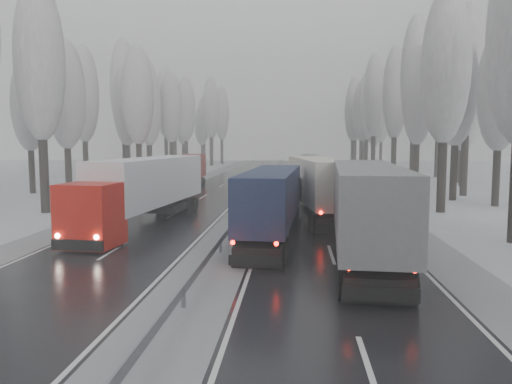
# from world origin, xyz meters

# --- Properties ---
(ground) EXTENTS (260.00, 260.00, 0.00)m
(ground) POSITION_xyz_m (0.00, 0.00, 0.00)
(ground) COLOR silver
(ground) RESTS_ON ground
(carriageway_right) EXTENTS (7.50, 200.00, 0.03)m
(carriageway_right) POSITION_xyz_m (5.25, 30.00, 0.01)
(carriageway_right) COLOR black
(carriageway_right) RESTS_ON ground
(carriageway_left) EXTENTS (7.50, 200.00, 0.03)m
(carriageway_left) POSITION_xyz_m (-5.25, 30.00, 0.01)
(carriageway_left) COLOR black
(carriageway_left) RESTS_ON ground
(median_slush) EXTENTS (3.00, 200.00, 0.04)m
(median_slush) POSITION_xyz_m (0.00, 30.00, 0.02)
(median_slush) COLOR gray
(median_slush) RESTS_ON ground
(shoulder_right) EXTENTS (2.40, 200.00, 0.04)m
(shoulder_right) POSITION_xyz_m (10.20, 30.00, 0.02)
(shoulder_right) COLOR gray
(shoulder_right) RESTS_ON ground
(shoulder_left) EXTENTS (2.40, 200.00, 0.04)m
(shoulder_left) POSITION_xyz_m (-10.20, 30.00, 0.02)
(shoulder_left) COLOR gray
(shoulder_left) RESTS_ON ground
(median_guardrail) EXTENTS (0.12, 200.00, 0.76)m
(median_guardrail) POSITION_xyz_m (0.00, 29.99, 0.60)
(median_guardrail) COLOR slate
(median_guardrail) RESTS_ON ground
(tree_18) EXTENTS (3.60, 3.60, 16.58)m
(tree_18) POSITION_xyz_m (14.51, 27.03, 10.70)
(tree_18) COLOR black
(tree_18) RESTS_ON ground
(tree_19) EXTENTS (3.60, 3.60, 14.57)m
(tree_19) POSITION_xyz_m (20.02, 31.03, 9.42)
(tree_19) COLOR black
(tree_19) RESTS_ON ground
(tree_20) EXTENTS (3.60, 3.60, 15.71)m
(tree_20) POSITION_xyz_m (17.90, 35.17, 10.14)
(tree_20) COLOR black
(tree_20) RESTS_ON ground
(tree_21) EXTENTS (3.60, 3.60, 18.62)m
(tree_21) POSITION_xyz_m (20.12, 39.17, 12.00)
(tree_21) COLOR black
(tree_21) RESTS_ON ground
(tree_22) EXTENTS (3.60, 3.60, 15.86)m
(tree_22) POSITION_xyz_m (17.02, 45.60, 10.24)
(tree_22) COLOR black
(tree_22) RESTS_ON ground
(tree_23) EXTENTS (3.60, 3.60, 13.55)m
(tree_23) POSITION_xyz_m (23.31, 49.60, 8.77)
(tree_23) COLOR black
(tree_23) RESTS_ON ground
(tree_24) EXTENTS (3.60, 3.60, 20.49)m
(tree_24) POSITION_xyz_m (17.90, 51.02, 13.19)
(tree_24) COLOR black
(tree_24) RESTS_ON ground
(tree_25) EXTENTS (3.60, 3.60, 19.44)m
(tree_25) POSITION_xyz_m (24.81, 55.02, 12.52)
(tree_25) COLOR black
(tree_25) RESTS_ON ground
(tree_26) EXTENTS (3.60, 3.60, 18.78)m
(tree_26) POSITION_xyz_m (17.56, 61.27, 12.10)
(tree_26) COLOR black
(tree_26) RESTS_ON ground
(tree_27) EXTENTS (3.60, 3.60, 17.62)m
(tree_27) POSITION_xyz_m (24.72, 65.27, 11.36)
(tree_27) COLOR black
(tree_27) RESTS_ON ground
(tree_28) EXTENTS (3.60, 3.60, 19.62)m
(tree_28) POSITION_xyz_m (16.34, 71.95, 12.64)
(tree_28) COLOR black
(tree_28) RESTS_ON ground
(tree_29) EXTENTS (3.60, 3.60, 18.11)m
(tree_29) POSITION_xyz_m (23.71, 75.95, 11.67)
(tree_29) COLOR black
(tree_29) RESTS_ON ground
(tree_30) EXTENTS (3.60, 3.60, 17.86)m
(tree_30) POSITION_xyz_m (16.56, 81.70, 11.52)
(tree_30) COLOR black
(tree_30) RESTS_ON ground
(tree_31) EXTENTS (3.60, 3.60, 18.58)m
(tree_31) POSITION_xyz_m (22.48, 85.70, 11.97)
(tree_31) COLOR black
(tree_31) RESTS_ON ground
(tree_32) EXTENTS (3.60, 3.60, 17.33)m
(tree_32) POSITION_xyz_m (16.63, 89.21, 11.18)
(tree_32) COLOR black
(tree_32) RESTS_ON ground
(tree_33) EXTENTS (3.60, 3.60, 14.33)m
(tree_33) POSITION_xyz_m (19.77, 93.21, 9.26)
(tree_33) COLOR black
(tree_33) RESTS_ON ground
(tree_34) EXTENTS (3.60, 3.60, 17.63)m
(tree_34) POSITION_xyz_m (15.73, 96.32, 11.37)
(tree_34) COLOR black
(tree_34) RESTS_ON ground
(tree_35) EXTENTS (3.60, 3.60, 18.25)m
(tree_35) POSITION_xyz_m (24.94, 100.32, 11.77)
(tree_35) COLOR black
(tree_35) RESTS_ON ground
(tree_36) EXTENTS (3.60, 3.60, 20.23)m
(tree_36) POSITION_xyz_m (17.04, 106.16, 13.02)
(tree_36) COLOR black
(tree_36) RESTS_ON ground
(tree_37) EXTENTS (3.60, 3.60, 16.37)m
(tree_37) POSITION_xyz_m (24.02, 110.16, 10.56)
(tree_37) COLOR black
(tree_37) RESTS_ON ground
(tree_38) EXTENTS (3.60, 3.60, 17.97)m
(tree_38) POSITION_xyz_m (18.73, 116.73, 11.59)
(tree_38) COLOR black
(tree_38) RESTS_ON ground
(tree_39) EXTENTS (3.60, 3.60, 16.19)m
(tree_39) POSITION_xyz_m (21.55, 120.73, 10.45)
(tree_39) COLOR black
(tree_39) RESTS_ON ground
(tree_58) EXTENTS (3.60, 3.60, 17.21)m
(tree_58) POSITION_xyz_m (-15.13, 24.57, 11.10)
(tree_58) COLOR black
(tree_58) RESTS_ON ground
(tree_60) EXTENTS (3.60, 3.60, 14.84)m
(tree_60) POSITION_xyz_m (-17.75, 34.20, 9.59)
(tree_60) COLOR black
(tree_60) RESTS_ON ground
(tree_61) EXTENTS (3.60, 3.60, 13.95)m
(tree_61) POSITION_xyz_m (-23.52, 38.20, 9.02)
(tree_61) COLOR black
(tree_61) RESTS_ON ground
(tree_62) EXTENTS (3.60, 3.60, 16.04)m
(tree_62) POSITION_xyz_m (-13.94, 43.73, 10.36)
(tree_62) COLOR black
(tree_62) RESTS_ON ground
(tree_63) EXTENTS (3.60, 3.60, 16.88)m
(tree_63) POSITION_xyz_m (-21.85, 47.73, 10.89)
(tree_63) COLOR black
(tree_63) RESTS_ON ground
(tree_64) EXTENTS (3.60, 3.60, 15.42)m
(tree_64) POSITION_xyz_m (-18.26, 52.71, 9.96)
(tree_64) COLOR black
(tree_64) RESTS_ON ground
(tree_65) EXTENTS (3.60, 3.60, 19.48)m
(tree_65) POSITION_xyz_m (-20.05, 56.71, 12.55)
(tree_65) COLOR black
(tree_65) RESTS_ON ground
(tree_66) EXTENTS (3.60, 3.60, 15.23)m
(tree_66) POSITION_xyz_m (-18.16, 62.35, 9.84)
(tree_66) COLOR black
(tree_66) RESTS_ON ground
(tree_67) EXTENTS (3.60, 3.60, 17.09)m
(tree_67) POSITION_xyz_m (-19.54, 66.35, 11.03)
(tree_67) COLOR black
(tree_67) RESTS_ON ground
(tree_68) EXTENTS (3.60, 3.60, 16.65)m
(tree_68) POSITION_xyz_m (-16.58, 69.11, 10.75)
(tree_68) COLOR black
(tree_68) RESTS_ON ground
(tree_69) EXTENTS (3.60, 3.60, 19.35)m
(tree_69) POSITION_xyz_m (-21.42, 73.11, 12.46)
(tree_69) COLOR black
(tree_69) RESTS_ON ground
(tree_70) EXTENTS (3.60, 3.60, 17.09)m
(tree_70) POSITION_xyz_m (-16.33, 79.19, 11.03)
(tree_70) COLOR black
(tree_70) RESTS_ON ground
(tree_71) EXTENTS (3.60, 3.60, 19.61)m
(tree_71) POSITION_xyz_m (-21.09, 83.19, 12.63)
(tree_71) COLOR black
(tree_71) RESTS_ON ground
(tree_72) EXTENTS (3.60, 3.60, 15.11)m
(tree_72) POSITION_xyz_m (-18.93, 88.54, 9.76)
(tree_72) COLOR black
(tree_72) RESTS_ON ground
(tree_73) EXTENTS (3.60, 3.60, 17.22)m
(tree_73) POSITION_xyz_m (-21.82, 92.54, 11.11)
(tree_73) COLOR black
(tree_73) RESTS_ON ground
(tree_74) EXTENTS (3.60, 3.60, 19.68)m
(tree_74) POSITION_xyz_m (-15.07, 99.33, 12.67)
(tree_74) COLOR black
(tree_74) RESTS_ON ground
(tree_75) EXTENTS (3.60, 3.60, 18.60)m
(tree_75) POSITION_xyz_m (-24.20, 103.33, 11.99)
(tree_75) COLOR black
(tree_75) RESTS_ON ground
(tree_76) EXTENTS (3.60, 3.60, 18.55)m
(tree_76) POSITION_xyz_m (-14.05, 108.72, 11.95)
(tree_76) COLOR black
(tree_76) RESTS_ON ground
(tree_77) EXTENTS (3.60, 3.60, 14.32)m
(tree_77) POSITION_xyz_m (-19.66, 112.72, 9.26)
(tree_77) COLOR black
(tree_77) RESTS_ON ground
(tree_78) EXTENTS (3.60, 3.60, 19.55)m
(tree_78) POSITION_xyz_m (-17.56, 115.31, 12.59)
(tree_78) COLOR black
(tree_78) RESTS_ON ground
(tree_79) EXTENTS (3.60, 3.60, 17.07)m
(tree_79) POSITION_xyz_m (-20.33, 119.31, 11.01)
(tree_79) COLOR black
(tree_79) RESTS_ON ground
(truck_grey_tarp) EXTENTS (3.73, 16.76, 4.27)m
(truck_grey_tarp) POSITION_xyz_m (6.70, 11.76, 2.49)
(truck_grey_tarp) COLOR #424246
(truck_grey_tarp) RESTS_ON ground
(truck_blue_box) EXTENTS (3.19, 14.92, 3.80)m
(truck_blue_box) POSITION_xyz_m (2.37, 16.08, 2.22)
(truck_blue_box) COLOR #1D2449
(truck_blue_box) RESTS_ON ground
(truck_cream_box) EXTENTS (4.50, 16.37, 4.16)m
(truck_cream_box) POSITION_xyz_m (4.98, 24.14, 2.43)
(truck_cream_box) COLOR #9E968C
(truck_cream_box) RESTS_ON ground
(box_truck_distant) EXTENTS (3.03, 8.41, 3.09)m
(box_truck_distant) POSITION_xyz_m (6.16, 81.52, 1.57)
(box_truck_distant) COLOR silver
(box_truck_distant) RESTS_ON ground
(truck_red_white) EXTENTS (4.25, 16.75, 4.26)m
(truck_red_white) POSITION_xyz_m (-5.82, 19.07, 2.49)
(truck_red_white) COLOR #BC130A
(truck_red_white) RESTS_ON ground
(truck_red_red) EXTENTS (3.15, 14.96, 3.81)m
(truck_red_red) POSITION_xyz_m (-8.20, 42.48, 2.22)
(truck_red_red) COLOR red
(truck_red_red) RESTS_ON ground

